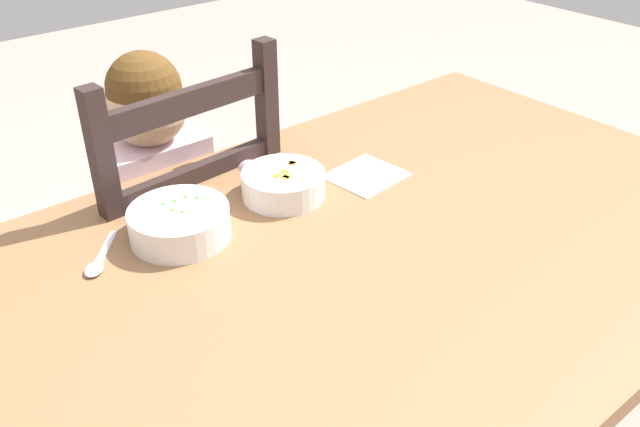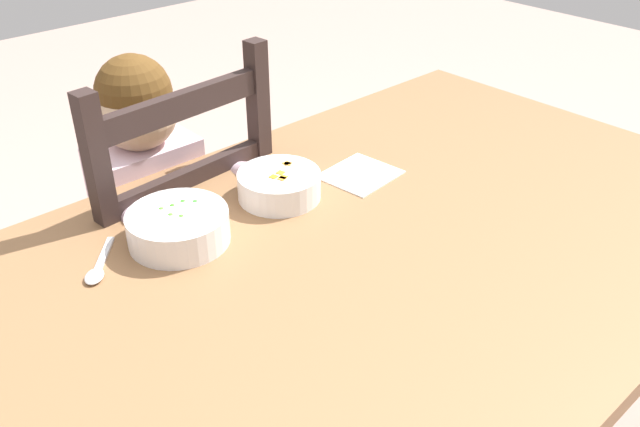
% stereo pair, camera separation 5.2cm
% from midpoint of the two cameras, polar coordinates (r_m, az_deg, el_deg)
% --- Properties ---
extents(dining_table, '(1.52, 0.95, 0.70)m').
position_cam_midpoint_polar(dining_table, '(1.24, 5.90, -5.44)').
color(dining_table, '#88603D').
rests_on(dining_table, ground).
extents(dining_chair, '(0.45, 0.45, 0.95)m').
position_cam_midpoint_polar(dining_chair, '(1.61, -11.34, -3.61)').
color(dining_chair, '#2D211F').
rests_on(dining_chair, ground).
extents(child_figure, '(0.32, 0.31, 0.93)m').
position_cam_midpoint_polar(child_figure, '(1.52, -12.08, 1.48)').
color(child_figure, silver).
rests_on(child_figure, ground).
extents(bowl_of_peas, '(0.18, 0.18, 0.06)m').
position_cam_midpoint_polar(bowl_of_peas, '(1.19, -10.59, -0.75)').
color(bowl_of_peas, white).
rests_on(bowl_of_peas, dining_table).
extents(bowl_of_carrots, '(0.16, 0.16, 0.05)m').
position_cam_midpoint_polar(bowl_of_carrots, '(1.30, -1.98, 2.55)').
color(bowl_of_carrots, white).
rests_on(bowl_of_carrots, dining_table).
extents(spoon, '(0.11, 0.12, 0.01)m').
position_cam_midpoint_polar(spoon, '(1.17, -17.08, -3.99)').
color(spoon, silver).
rests_on(spoon, dining_table).
extents(paper_napkin, '(0.16, 0.14, 0.00)m').
position_cam_midpoint_polar(paper_napkin, '(1.39, 5.01, 3.22)').
color(paper_napkin, white).
rests_on(paper_napkin, dining_table).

